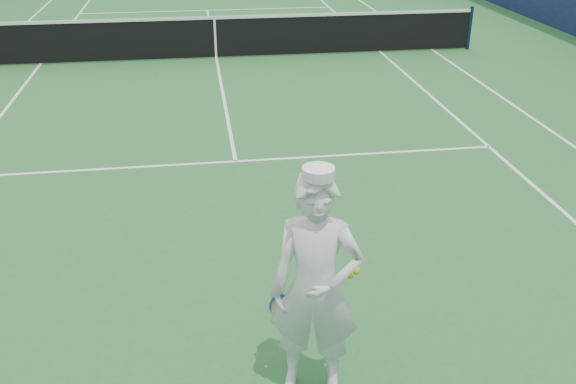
% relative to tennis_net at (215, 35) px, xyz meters
% --- Properties ---
extents(ground, '(80.00, 80.00, 0.00)m').
position_rel_tennis_net_xyz_m(ground, '(0.00, 0.00, -0.55)').
color(ground, '#25622D').
rests_on(ground, ground).
extents(court_markings, '(11.03, 23.83, 0.01)m').
position_rel_tennis_net_xyz_m(court_markings, '(0.00, 0.00, -0.55)').
color(court_markings, white).
rests_on(court_markings, ground).
extents(tennis_net, '(12.88, 0.09, 1.07)m').
position_rel_tennis_net_xyz_m(tennis_net, '(0.00, 0.00, 0.00)').
color(tennis_net, '#141E4C').
rests_on(tennis_net, ground).
extents(tennis_player, '(0.83, 0.68, 2.05)m').
position_rel_tennis_net_xyz_m(tennis_player, '(0.30, -11.36, 0.45)').
color(tennis_player, white).
rests_on(tennis_player, ground).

